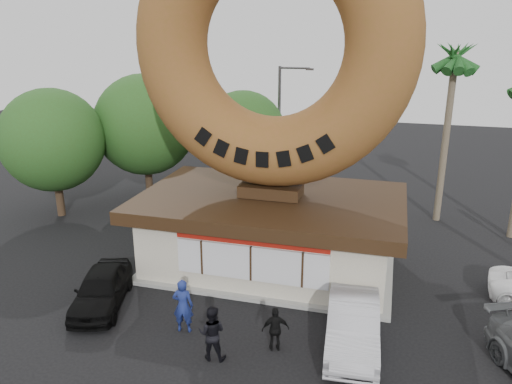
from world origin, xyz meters
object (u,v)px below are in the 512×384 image
at_px(giant_donut, 272,45).
at_px(car_silver, 353,323).
at_px(person_center, 212,333).
at_px(donut_shop, 270,229).
at_px(street_lamp, 281,125).
at_px(person_right, 276,329).
at_px(person_left, 183,306).
at_px(car_black, 101,289).

distance_m(giant_donut, car_silver, 10.78).
bearing_deg(car_silver, person_center, -159.29).
height_order(donut_shop, car_silver, donut_shop).
relative_size(donut_shop, car_silver, 2.36).
height_order(street_lamp, person_right, street_lamp).
bearing_deg(giant_donut, donut_shop, -90.00).
relative_size(person_left, car_silver, 0.42).
xyz_separation_m(street_lamp, person_left, (0.19, -15.74, -3.49)).
xyz_separation_m(person_left, car_silver, (5.73, 0.82, -0.21)).
xyz_separation_m(giant_donut, person_left, (-1.67, -5.74, -8.49)).
height_order(donut_shop, person_left, donut_shop).
height_order(person_left, person_right, person_left).
height_order(giant_donut, street_lamp, giant_donut).
xyz_separation_m(donut_shop, car_silver, (4.06, -4.90, -0.98)).
xyz_separation_m(donut_shop, person_center, (-0.18, -6.89, -0.84)).
height_order(person_center, car_black, person_center).
bearing_deg(person_right, person_left, -24.59).
relative_size(person_right, car_black, 0.37).
bearing_deg(person_left, person_right, 167.56).
distance_m(person_center, car_silver, 4.68).
xyz_separation_m(street_lamp, car_silver, (5.92, -14.91, -3.70)).
relative_size(donut_shop, giant_donut, 0.99).
height_order(street_lamp, car_silver, street_lamp).
bearing_deg(street_lamp, person_left, -89.32).
height_order(person_left, car_black, person_left).
distance_m(person_left, person_right, 3.35).
bearing_deg(person_center, giant_donut, -98.59).
xyz_separation_m(donut_shop, giant_donut, (0.00, 0.02, 7.71)).
bearing_deg(person_right, donut_shop, -95.51).
relative_size(donut_shop, person_left, 5.67).
bearing_deg(car_black, person_left, -27.80).
distance_m(giant_donut, person_right, 10.67).
bearing_deg(car_black, giant_donut, 26.49).
distance_m(donut_shop, street_lamp, 10.54).
bearing_deg(street_lamp, giant_donut, -79.49).
bearing_deg(car_black, person_center, -36.77).
height_order(person_right, car_black, person_right).
xyz_separation_m(giant_donut, person_center, (-0.18, -6.90, -8.56)).
height_order(giant_donut, person_right, giant_donut).
bearing_deg(donut_shop, person_right, -74.28).
bearing_deg(car_silver, donut_shop, 125.23).
relative_size(person_center, car_black, 0.44).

